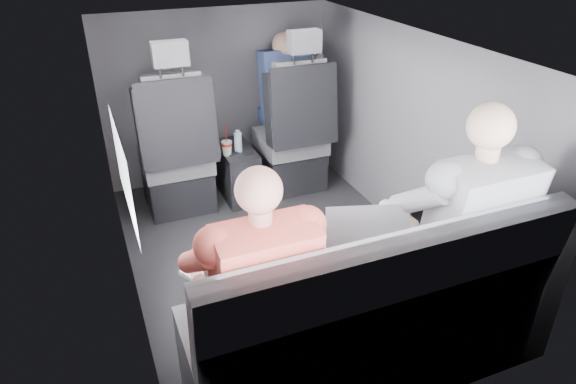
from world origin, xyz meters
name	(u,v)px	position (x,y,z in m)	size (l,w,h in m)	color
floor	(279,255)	(0.00, 0.00, 0.00)	(2.60, 2.60, 0.00)	black
ceiling	(277,42)	(0.00, 0.00, 1.35)	(2.60, 2.60, 0.00)	#B2B2AD
panel_left	(119,188)	(-0.90, 0.00, 0.68)	(0.02, 2.60, 1.35)	#56565B
panel_right	(409,138)	(0.90, 0.00, 0.68)	(0.02, 2.60, 1.35)	#56565B
panel_front	(218,97)	(0.00, 1.30, 0.68)	(1.80, 0.02, 1.35)	#56565B
panel_back	(405,294)	(0.00, -1.30, 0.68)	(1.80, 0.02, 1.35)	#56565B
side_window	(123,172)	(-0.88, -0.30, 0.90)	(0.02, 0.75, 0.42)	white
seatbelt	(303,97)	(0.45, 0.67, 0.80)	(0.05, 0.01, 0.65)	black
front_seat_left	(177,160)	(-0.45, 0.84, 0.40)	(0.52, 0.58, 1.26)	black
front_seat_right	(293,141)	(0.45, 0.84, 0.40)	(0.52, 0.58, 1.26)	black
center_console	(237,172)	(0.00, 0.88, 0.20)	(0.24, 0.48, 0.41)	black
rear_bench	(366,326)	(0.00, -1.06, 0.31)	(1.60, 0.57, 0.92)	#5D5C61
soda_cup	(227,148)	(-0.10, 0.78, 0.46)	(0.08, 0.08, 0.23)	white
water_bottle	(238,142)	(0.00, 0.82, 0.48)	(0.06, 0.06, 0.16)	#9ABED1
laptop_white	(233,263)	(-0.53, -0.82, 0.64)	(0.44, 0.48, 0.27)	white
laptop_silver	(355,237)	(0.05, -0.84, 0.64)	(0.43, 0.43, 0.26)	#AAA9AE
laptop_black	(428,211)	(0.50, -0.76, 0.63)	(0.33, 0.31, 0.22)	black
passenger_rear_left	(253,286)	(-0.49, -0.97, 0.62)	(0.48, 0.60, 1.19)	#37373D
passenger_rear_right	(454,228)	(0.49, -0.97, 0.65)	(0.54, 0.66, 1.29)	navy
passenger_front_right	(285,88)	(0.48, 1.10, 0.74)	(0.38, 0.38, 0.74)	navy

